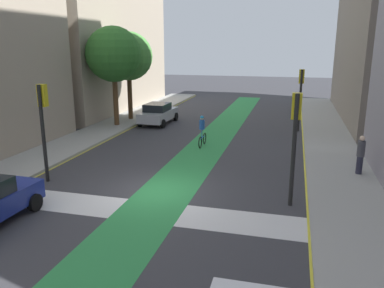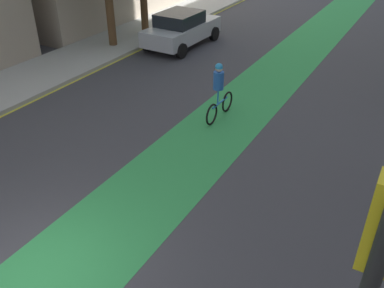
{
  "view_description": "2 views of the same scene",
  "coord_description": "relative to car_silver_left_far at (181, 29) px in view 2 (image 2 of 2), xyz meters",
  "views": [
    {
      "loc": [
        5.2,
        -14.13,
        5.89
      ],
      "look_at": [
        0.73,
        2.83,
        1.35
      ],
      "focal_mm": 36.17,
      "sensor_mm": 36.0,
      "label": 1
    },
    {
      "loc": [
        5.2,
        -3.0,
        6.15
      ],
      "look_at": [
        1.19,
        4.0,
        1.24
      ],
      "focal_mm": 38.8,
      "sensor_mm": 36.0,
      "label": 2
    }
  ],
  "objects": [
    {
      "name": "car_silver_left_far",
      "position": [
        0.0,
        0.0,
        0.0
      ],
      "size": [
        2.11,
        4.24,
        1.57
      ],
      "color": "#B2B7BF",
      "rests_on": "ground_plane"
    },
    {
      "name": "ground_plane",
      "position": [
        4.66,
        -13.21,
        -0.8
      ],
      "size": [
        120.0,
        120.0,
        0.0
      ],
      "primitive_type": "plane",
      "color": "#38383D"
    },
    {
      "name": "cyclist_in_lane",
      "position": [
        4.77,
        -5.68,
        0.17
      ],
      "size": [
        0.32,
        1.73,
        1.86
      ],
      "color": "black",
      "rests_on": "ground_plane"
    }
  ]
}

